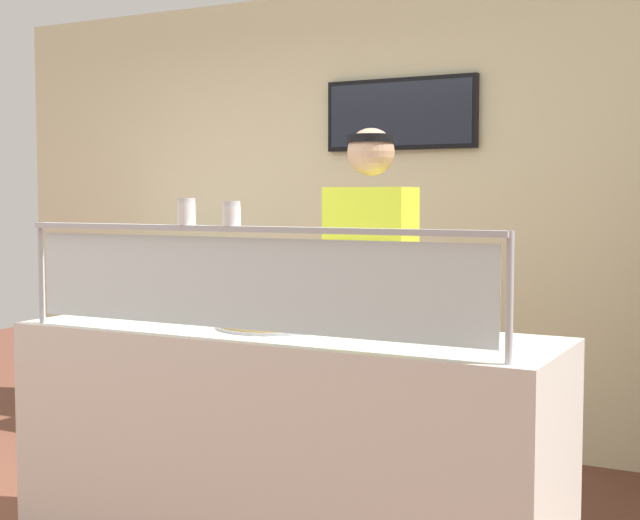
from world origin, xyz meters
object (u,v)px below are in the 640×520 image
pizza_server (269,318)px  parmesan_shaker (186,213)px  pizza_tray (274,323)px  pepper_flake_shaker (232,215)px  worker_figure (371,299)px  pizza_box_stack (155,275)px

pizza_server → parmesan_shaker: parmesan_shaker is taller
pizza_tray → pepper_flake_shaker: 0.53m
pizza_tray → pizza_server: bearing=-110.1°
pizza_server → worker_figure: worker_figure is taller
pizza_server → parmesan_shaker: 0.53m
pepper_flake_shaker → worker_figure: worker_figure is taller
pizza_tray → worker_figure: worker_figure is taller
worker_figure → pizza_box_stack: size_ratio=3.47×
pepper_flake_shaker → parmesan_shaker: bearing=-180.0°
pizza_box_stack → pizza_server: bearing=-40.8°
worker_figure → pizza_server: bearing=-101.0°
pizza_server → worker_figure: 0.67m
worker_figure → pizza_box_stack: (-1.87, 0.85, -0.03)m
pepper_flake_shaker → pizza_box_stack: (-1.77, 1.80, -0.42)m
parmesan_shaker → worker_figure: bearing=72.8°
pizza_server → pizza_box_stack: (-1.75, 1.51, -0.02)m
pizza_server → parmesan_shaker: (-0.17, -0.30, 0.41)m
pizza_server → parmesan_shaker: size_ratio=2.86×
pizza_server → parmesan_shaker: bearing=-105.0°
pepper_flake_shaker → pizza_box_stack: pepper_flake_shaker is taller
pepper_flake_shaker → pizza_box_stack: bearing=134.5°
parmesan_shaker → pepper_flake_shaker: 0.20m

